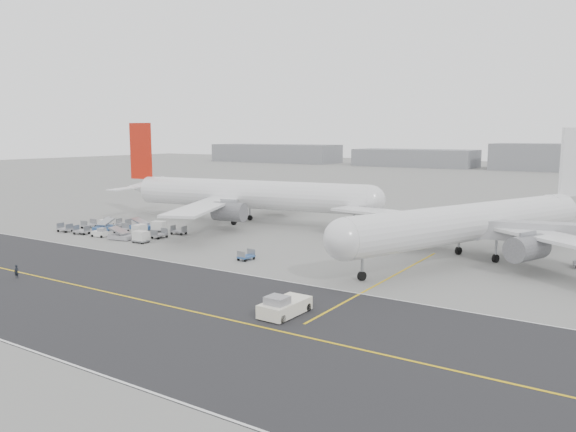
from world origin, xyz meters
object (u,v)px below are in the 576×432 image
Objects in this scene: airliner_b at (477,221)px; ground_crew_a at (16,272)px; airliner_a at (243,194)px; jet_bridge at (531,234)px; pushback_tug at (284,306)px.

airliner_b reaches higher than ground_crew_a.
airliner_b is (50.90, -8.94, -0.42)m from airliner_a.
jet_bridge is (7.63, 0.71, -1.26)m from airliner_b.
airliner_b is 3.18× the size of jet_bridge.
airliner_a is 51.68m from airliner_b.
pushback_tug is 42.82m from jet_bridge.
airliner_a is 7.54× the size of pushback_tug.
airliner_a is 34.33× the size of ground_crew_a.
airliner_a is 3.58× the size of jet_bridge.
pushback_tug is (41.33, -47.28, -5.18)m from airliner_a.
airliner_b is 6.70× the size of pushback_tug.
pushback_tug is 38.35m from ground_crew_a.
jet_bridge is at bearing 25.54° from ground_crew_a.
airliner_a reaches higher than jet_bridge.
airliner_a is at bearing -167.25° from airliner_b.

